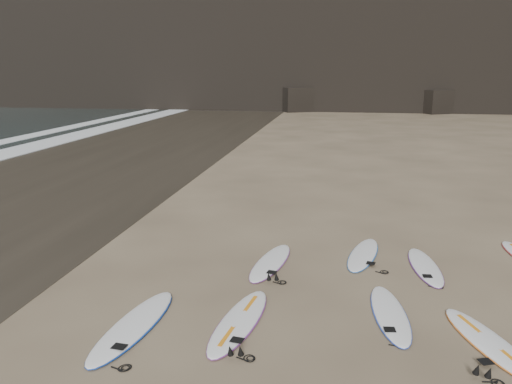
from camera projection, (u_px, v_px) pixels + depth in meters
ground at (401, 322)px, 8.86m from camera, size 240.00×240.00×0.00m
wet_sand at (48, 178)px, 20.52m from camera, size 12.00×200.00×0.01m
surfboard_0 at (134, 325)px, 8.67m from camera, size 0.94×2.79×0.10m
surfboard_1 at (239, 321)px, 8.82m from camera, size 0.98×2.62×0.09m
surfboard_2 at (390, 313)px, 9.09m from camera, size 0.80×2.40×0.08m
surfboard_3 at (490, 343)px, 8.11m from camera, size 1.39×2.49×0.09m
surfboard_5 at (271, 262)px, 11.51m from camera, size 0.99×2.51×0.09m
surfboard_6 at (363, 254)px, 12.00m from camera, size 1.07×2.45×0.09m
surfboard_7 at (425, 266)px, 11.26m from camera, size 0.74×2.35×0.08m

